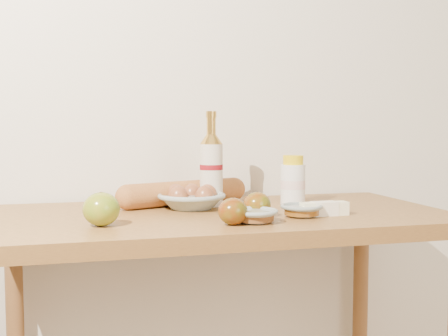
{
  "coord_description": "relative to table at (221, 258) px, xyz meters",
  "views": [
    {
      "loc": [
        -0.36,
        -0.25,
        1.13
      ],
      "look_at": [
        0.0,
        1.15,
        1.02
      ],
      "focal_mm": 45.0,
      "sensor_mm": 36.0,
      "label": 1
    }
  ],
  "objects": [
    {
      "name": "back_wall",
      "position": [
        0.0,
        0.33,
        0.52
      ],
      "size": [
        3.5,
        0.02,
        2.6
      ],
      "primitive_type": "cube",
      "color": "silver",
      "rests_on": "ground"
    },
    {
      "name": "table",
      "position": [
        0.0,
        0.0,
        0.0
      ],
      "size": [
        1.2,
        0.6,
        0.9
      ],
      "color": "olive",
      "rests_on": "ground"
    },
    {
      "name": "bourbon_bottle",
      "position": [
        0.0,
        0.12,
        0.23
      ],
      "size": [
        0.07,
        0.07,
        0.27
      ],
      "rotation": [
        0.0,
        0.0,
        0.12
      ],
      "color": "beige",
      "rests_on": "table"
    },
    {
      "name": "cream_bottle",
      "position": [
        0.24,
        0.1,
        0.19
      ],
      "size": [
        0.08,
        0.08,
        0.14
      ],
      "rotation": [
        0.0,
        0.0,
        -0.1
      ],
      "color": "white",
      "rests_on": "table"
    },
    {
      "name": "egg_bowl",
      "position": [
        -0.06,
        0.08,
        0.15
      ],
      "size": [
        0.22,
        0.22,
        0.07
      ],
      "rotation": [
        0.0,
        0.0,
        -0.21
      ],
      "color": "#8E9B95",
      "rests_on": "table"
    },
    {
      "name": "baguette",
      "position": [
        -0.07,
        0.16,
        0.16
      ],
      "size": [
        0.42,
        0.21,
        0.07
      ],
      "rotation": [
        0.0,
        0.0,
        0.34
      ],
      "color": "#B97338",
      "rests_on": "table"
    },
    {
      "name": "apple_yellowgreen",
      "position": [
        -0.32,
        -0.13,
        0.16
      ],
      "size": [
        0.11,
        0.11,
        0.08
      ],
      "rotation": [
        0.0,
        0.0,
        -0.33
      ],
      "color": "olive",
      "rests_on": "table"
    },
    {
      "name": "apple_redgreen_front",
      "position": [
        -0.02,
        -0.19,
        0.16
      ],
      "size": [
        0.08,
        0.08,
        0.06
      ],
      "rotation": [
        0.0,
        0.0,
        0.14
      ],
      "color": "maroon",
      "rests_on": "table"
    },
    {
      "name": "apple_redgreen_right",
      "position": [
        0.07,
        -0.1,
        0.16
      ],
      "size": [
        0.09,
        0.09,
        0.06
      ],
      "rotation": [
        0.0,
        0.0,
        -0.37
      ],
      "color": "maroon",
      "rests_on": "table"
    },
    {
      "name": "sugar_bowl",
      "position": [
        0.04,
        -0.17,
        0.14
      ],
      "size": [
        0.12,
        0.12,
        0.03
      ],
      "rotation": [
        0.0,
        0.0,
        0.12
      ],
      "color": "gray",
      "rests_on": "table"
    },
    {
      "name": "syrup_bowl",
      "position": [
        0.18,
        -0.12,
        0.14
      ],
      "size": [
        0.12,
        0.12,
        0.03
      ],
      "rotation": [
        0.0,
        0.0,
        -0.13
      ],
      "color": "gray",
      "rests_on": "table"
    },
    {
      "name": "butter_stick",
      "position": [
        0.24,
        -0.12,
        0.14
      ],
      "size": [
        0.13,
        0.04,
        0.04
      ],
      "rotation": [
        0.0,
        0.0,
        0.04
      ],
      "color": "#F6F3BE",
      "rests_on": "table"
    }
  ]
}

